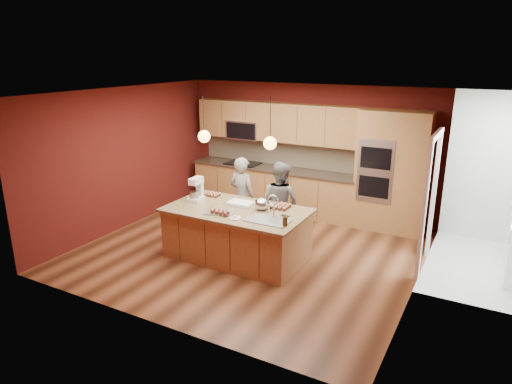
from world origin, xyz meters
The scene contains 24 objects.
floor centered at (0.00, 0.00, 0.00)m, with size 5.50×5.50×0.00m, color #422212.
ceiling centered at (0.00, 0.00, 2.70)m, with size 5.50×5.50×0.00m, color white.
wall_back centered at (0.00, 2.50, 1.35)m, with size 5.50×5.50×0.00m, color #521612.
wall_front centered at (0.00, -2.50, 1.35)m, with size 5.50×5.50×0.00m, color #521612.
wall_left centered at (-2.75, 0.00, 1.35)m, with size 5.00×5.00×0.00m, color #521612.
wall_right centered at (2.75, 0.00, 1.35)m, with size 5.00×5.00×0.00m, color #521612.
cabinet_run centered at (-0.68, 2.25, 0.98)m, with size 3.74×0.64×2.30m.
oven_column centered at (1.85, 2.19, 1.15)m, with size 1.30×0.62×2.30m.
doorway_trim centered at (2.73, 0.80, 1.05)m, with size 0.08×1.11×2.20m, color white, non-canonical shape.
pendant_left centered at (-0.67, -0.30, 2.00)m, with size 0.20×0.20×0.80m.
pendant_right centered at (0.53, -0.30, 2.00)m, with size 0.20×0.20×0.80m.
island centered at (-0.06, -0.31, 0.44)m, with size 2.31×1.30×1.23m.
person_left centered at (-0.49, 0.60, 0.75)m, with size 0.55×0.36×1.50m, color black.
person_right centered at (0.29, 0.60, 0.75)m, with size 0.73×0.57×1.50m, color gray.
stand_mixer centered at (-0.91, -0.26, 1.03)m, with size 0.23×0.31×0.41m.
sheet_cake centered at (-0.14, -0.07, 0.87)m, with size 0.48×0.36×0.05m.
cooling_rack centered at (-0.23, -0.57, 0.86)m, with size 0.47×0.33×0.02m, color #B9BCC0.
mixing_bowl centered at (0.30, -0.14, 0.95)m, with size 0.25×0.25×0.21m, color silver.
plate centered at (0.13, -0.70, 0.86)m, with size 0.18×0.18×0.01m, color silver.
tumbler centered at (0.94, -0.61, 0.92)m, with size 0.07×0.07×0.14m, color #36210F.
phone centered at (0.77, -0.23, 0.86)m, with size 0.13×0.07×0.01m, color black.
cupcakes_left centered at (-0.82, 0.10, 0.88)m, with size 0.28×0.21×0.06m, color tan, non-canonical shape.
cupcakes_rack centered at (-0.16, -0.66, 0.91)m, with size 0.32×0.16×0.07m, color tan, non-canonical shape.
cupcakes_right centered at (0.54, 0.09, 0.89)m, with size 0.30×0.30×0.07m, color tan, non-canonical shape.
Camera 1 is at (3.57, -6.34, 3.31)m, focal length 32.00 mm.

